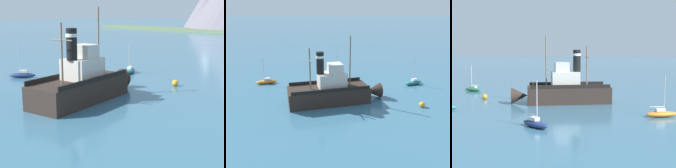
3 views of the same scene
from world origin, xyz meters
The scene contains 5 objects.
ground_plane centered at (0.00, 0.00, 0.00)m, with size 600.00×600.00×0.00m, color #38667F.
old_tugboat centered at (-0.19, -0.25, 1.83)m, with size 7.00×14.79×9.90m.
sailboat_navy centered at (-16.16, 1.04, 0.43)m, with size 3.34×3.58×4.90m.
sailboat_teal centered at (-8.07, 14.88, 0.43)m, with size 2.60×3.91×4.90m.
mooring_buoy centered at (2.18, 12.72, 0.40)m, with size 0.80×0.80×0.80m, color orange.
Camera 1 is at (28.23, -22.37, 9.55)m, focal length 55.00 mm.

